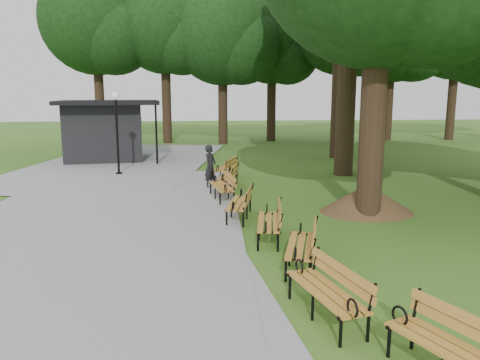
{
  "coord_description": "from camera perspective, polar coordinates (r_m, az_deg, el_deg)",
  "views": [
    {
      "loc": [
        -1.18,
        -9.74,
        3.45
      ],
      "look_at": [
        -0.03,
        2.87,
        1.1
      ],
      "focal_mm": 35.1,
      "sensor_mm": 36.0,
      "label": 1
    }
  ],
  "objects": [
    {
      "name": "ground",
      "position": [
        10.4,
        1.6,
        -8.87
      ],
      "size": [
        100.0,
        100.0,
        0.0
      ],
      "primitive_type": "plane",
      "color": "#35631C",
      "rests_on": "ground"
    },
    {
      "name": "path",
      "position": [
        13.49,
        -17.18,
        -4.66
      ],
      "size": [
        12.0,
        38.0,
        0.06
      ],
      "primitive_type": "cube",
      "color": "gray",
      "rests_on": "ground"
    },
    {
      "name": "person",
      "position": [
        17.3,
        -3.63,
        1.66
      ],
      "size": [
        0.61,
        0.69,
        1.59
      ],
      "primitive_type": "imported",
      "rotation": [
        0.0,
        0.0,
        1.06
      ],
      "color": "black",
      "rests_on": "ground"
    },
    {
      "name": "kiosk",
      "position": [
        25.3,
        -16.18,
        5.79
      ],
      "size": [
        5.41,
        4.86,
        3.09
      ],
      "primitive_type": null,
      "rotation": [
        0.0,
        0.0,
        0.12
      ],
      "color": "black",
      "rests_on": "ground"
    },
    {
      "name": "lamp_post",
      "position": [
        20.49,
        -14.81,
        7.47
      ],
      "size": [
        0.32,
        0.32,
        3.5
      ],
      "color": "black",
      "rests_on": "ground"
    },
    {
      "name": "dirt_mound",
      "position": [
        14.24,
        15.19,
        -2.13
      ],
      "size": [
        2.29,
        2.29,
        0.85
      ],
      "primitive_type": "cone",
      "color": "#47301C",
      "rests_on": "ground"
    },
    {
      "name": "bench_0",
      "position": [
        6.43,
        24.75,
        -18.44
      ],
      "size": [
        1.34,
        2.0,
        0.88
      ],
      "primitive_type": null,
      "rotation": [
        0.0,
        0.0,
        -1.16
      ],
      "color": "#B6782A",
      "rests_on": "ground"
    },
    {
      "name": "bench_1",
      "position": [
        7.54,
        10.38,
        -13.2
      ],
      "size": [
        1.07,
        2.0,
        0.88
      ],
      "primitive_type": null,
      "rotation": [
        0.0,
        0.0,
        -1.33
      ],
      "color": "#B6782A",
      "rests_on": "ground"
    },
    {
      "name": "bench_2",
      "position": [
        9.56,
        7.37,
        -7.93
      ],
      "size": [
        1.13,
        2.0,
        0.88
      ],
      "primitive_type": null,
      "rotation": [
        0.0,
        0.0,
        -1.85
      ],
      "color": "#B6782A",
      "rests_on": "ground"
    },
    {
      "name": "bench_3",
      "position": [
        11.18,
        3.48,
        -5.13
      ],
      "size": [
        0.94,
        1.98,
        0.88
      ],
      "primitive_type": null,
      "rotation": [
        0.0,
        0.0,
        -1.73
      ],
      "color": "#B6782A",
      "rests_on": "ground"
    },
    {
      "name": "bench_4",
      "position": [
        13.01,
        -0.11,
        -2.86
      ],
      "size": [
        1.05,
        1.99,
        0.88
      ],
      "primitive_type": null,
      "rotation": [
        0.0,
        0.0,
        -1.8
      ],
      "color": "#B6782A",
      "rests_on": "ground"
    },
    {
      "name": "bench_5",
      "position": [
        15.32,
        -2.24,
        -0.82
      ],
      "size": [
        0.92,
        1.97,
        0.88
      ],
      "primitive_type": null,
      "rotation": [
        0.0,
        0.0,
        -1.42
      ],
      "color": "#B6782A",
      "rests_on": "ground"
    },
    {
      "name": "bench_6",
      "position": [
        17.24,
        -1.5,
        0.46
      ],
      "size": [
        1.05,
        1.99,
        0.88
      ],
      "primitive_type": null,
      "rotation": [
        0.0,
        0.0,
        -1.8
      ],
      "color": "#B6782A",
      "rests_on": "ground"
    },
    {
      "name": "bench_7",
      "position": [
        19.1,
        -1.81,
        1.45
      ],
      "size": [
        1.28,
        2.0,
        0.88
      ],
      "primitive_type": null,
      "rotation": [
        0.0,
        0.0,
        -1.94
      ],
      "color": "#B6782A",
      "rests_on": "ground"
    },
    {
      "name": "tree_backdrop",
      "position": [
        33.98,
        8.87,
        18.08
      ],
      "size": [
        36.87,
        10.36,
        15.98
      ],
      "primitive_type": null,
      "color": "black",
      "rests_on": "ground"
    }
  ]
}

